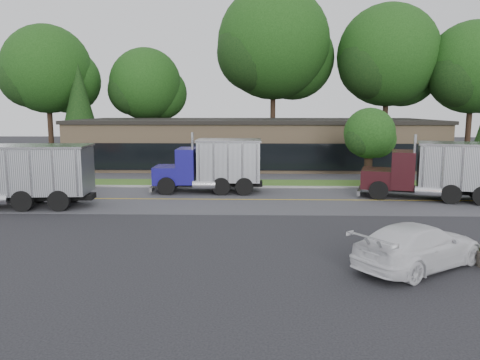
# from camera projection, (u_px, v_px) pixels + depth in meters

# --- Properties ---
(ground) EXTENTS (140.00, 140.00, 0.00)m
(ground) POSITION_uv_depth(u_px,v_px,m) (205.00, 243.00, 18.64)
(ground) COLOR #323237
(ground) RESTS_ON ground
(road) EXTENTS (60.00, 8.00, 0.02)m
(road) POSITION_uv_depth(u_px,v_px,m) (221.00, 200.00, 27.53)
(road) COLOR #535358
(road) RESTS_ON ground
(center_line) EXTENTS (60.00, 0.12, 0.01)m
(center_line) POSITION_uv_depth(u_px,v_px,m) (221.00, 200.00, 27.53)
(center_line) COLOR gold
(center_line) RESTS_ON ground
(curb) EXTENTS (60.00, 0.30, 0.12)m
(curb) POSITION_uv_depth(u_px,v_px,m) (225.00, 188.00, 31.68)
(curb) COLOR #9E9E99
(curb) RESTS_ON ground
(grass_verge) EXTENTS (60.00, 3.40, 0.03)m
(grass_verge) POSITION_uv_depth(u_px,v_px,m) (227.00, 183.00, 33.46)
(grass_verge) COLOR #3C6422
(grass_verge) RESTS_ON ground
(far_parking) EXTENTS (60.00, 7.00, 0.02)m
(far_parking) POSITION_uv_depth(u_px,v_px,m) (230.00, 174.00, 38.40)
(far_parking) COLOR #535358
(far_parking) RESTS_ON ground
(strip_mall) EXTENTS (32.00, 12.00, 4.00)m
(strip_mall) POSITION_uv_depth(u_px,v_px,m) (255.00, 144.00, 43.97)
(strip_mall) COLOR tan
(strip_mall) RESTS_ON ground
(tree_far_a) EXTENTS (9.83, 9.26, 14.03)m
(tree_far_a) POSITION_uv_depth(u_px,v_px,m) (49.00, 74.00, 49.58)
(tree_far_a) COLOR #382619
(tree_far_a) RESTS_ON ground
(tree_far_b) EXTENTS (8.32, 7.83, 11.87)m
(tree_far_b) POSITION_uv_depth(u_px,v_px,m) (147.00, 87.00, 51.46)
(tree_far_b) COLOR #382619
(tree_far_b) RESTS_ON ground
(tree_far_c) EXTENTS (12.83, 12.08, 18.30)m
(tree_far_c) POSITION_uv_depth(u_px,v_px,m) (275.00, 49.00, 50.48)
(tree_far_c) COLOR #382619
(tree_far_c) RESTS_ON ground
(tree_far_d) EXTENTS (11.32, 10.65, 16.14)m
(tree_far_d) POSITION_uv_depth(u_px,v_px,m) (389.00, 60.00, 49.34)
(tree_far_d) COLOR #382619
(tree_far_d) RESTS_ON ground
(tree_far_e) EXTENTS (9.84, 9.26, 14.03)m
(tree_far_e) POSITION_uv_depth(u_px,v_px,m) (473.00, 72.00, 47.32)
(tree_far_e) COLOR #382619
(tree_far_e) RESTS_ON ground
(evergreen_left) EXTENTS (4.47, 4.47, 10.17)m
(evergreen_left) POSITION_uv_depth(u_px,v_px,m) (79.00, 106.00, 47.89)
(evergreen_left) COLOR #382619
(evergreen_left) RESTS_ON ground
(tree_verge) EXTENTS (3.77, 3.55, 5.37)m
(tree_verge) POSITION_uv_depth(u_px,v_px,m) (370.00, 136.00, 32.69)
(tree_verge) COLOR #382619
(tree_verge) RESTS_ON ground
(dump_truck_red) EXTENTS (9.20, 3.26, 3.36)m
(dump_truck_red) POSITION_uv_depth(u_px,v_px,m) (17.00, 174.00, 25.16)
(dump_truck_red) COLOR black
(dump_truck_red) RESTS_ON ground
(dump_truck_blue) EXTENTS (6.87, 2.65, 3.36)m
(dump_truck_blue) POSITION_uv_depth(u_px,v_px,m) (214.00, 164.00, 29.75)
(dump_truck_blue) COLOR black
(dump_truck_blue) RESTS_ON ground
(dump_truck_maroon) EXTENTS (8.12, 4.58, 3.36)m
(dump_truck_maroon) POSITION_uv_depth(u_px,v_px,m) (439.00, 169.00, 27.24)
(dump_truck_maroon) COLOR black
(dump_truck_maroon) RESTS_ON ground
(rally_car) EXTENTS (5.46, 4.75, 1.51)m
(rally_car) POSITION_uv_depth(u_px,v_px,m) (419.00, 246.00, 15.73)
(rally_car) COLOR white
(rally_car) RESTS_ON ground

